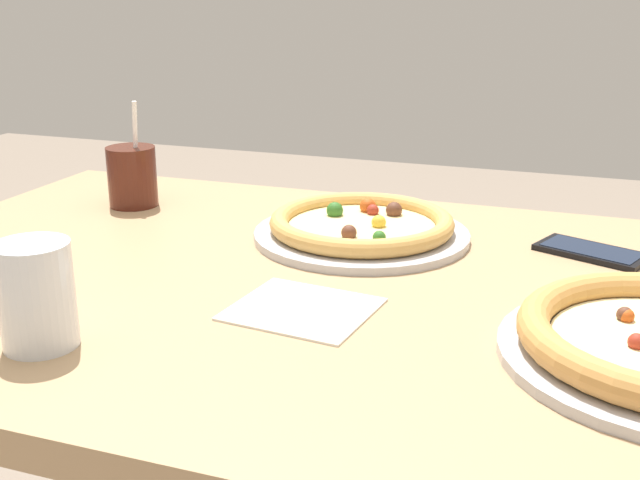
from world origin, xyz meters
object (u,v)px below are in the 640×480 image
(cell_phone, at_px, (592,252))
(pizza_far, at_px, (362,227))
(drink_cup_colored, at_px, (132,176))
(water_cup_clear, at_px, (36,294))

(cell_phone, bearing_deg, pizza_far, -173.37)
(pizza_far, distance_m, drink_cup_colored, 0.43)
(pizza_far, relative_size, drink_cup_colored, 1.79)
(water_cup_clear, xyz_separation_m, cell_phone, (0.55, 0.51, -0.05))
(drink_cup_colored, height_order, water_cup_clear, drink_cup_colored)
(drink_cup_colored, bearing_deg, water_cup_clear, -67.83)
(water_cup_clear, relative_size, cell_phone, 0.69)
(drink_cup_colored, distance_m, cell_phone, 0.76)
(drink_cup_colored, xyz_separation_m, water_cup_clear, (0.21, -0.51, 0.01))
(pizza_far, height_order, cell_phone, pizza_far)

